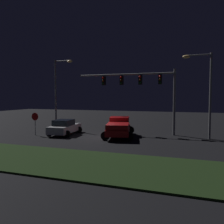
# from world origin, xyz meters

# --- Properties ---
(ground_plane) EXTENTS (80.00, 80.00, 0.00)m
(ground_plane) POSITION_xyz_m (0.00, 0.00, 0.00)
(ground_plane) COLOR black
(grass_median) EXTENTS (24.78, 5.57, 0.10)m
(grass_median) POSITION_xyz_m (0.00, -8.89, 0.05)
(grass_median) COLOR black
(grass_median) RESTS_ON ground_plane
(pickup_truck) EXTENTS (3.74, 5.72, 1.80)m
(pickup_truck) POSITION_xyz_m (1.64, 0.63, 1.00)
(pickup_truck) COLOR maroon
(pickup_truck) RESTS_ON ground_plane
(car_sedan) EXTENTS (2.75, 4.55, 1.51)m
(car_sedan) POSITION_xyz_m (-3.88, 0.01, 0.74)
(car_sedan) COLOR #B7B7BC
(car_sedan) RESTS_ON ground_plane
(traffic_signal_gantry) EXTENTS (10.32, 0.56, 6.50)m
(traffic_signal_gantry) POSITION_xyz_m (3.12, 3.22, 5.03)
(traffic_signal_gantry) COLOR slate
(traffic_signal_gantry) RESTS_ON ground_plane
(street_lamp_left) EXTENTS (2.38, 0.44, 8.11)m
(street_lamp_left) POSITION_xyz_m (-6.84, 3.81, 5.09)
(street_lamp_left) COLOR slate
(street_lamp_left) RESTS_ON ground_plane
(street_lamp_right) EXTENTS (2.58, 0.44, 7.68)m
(street_lamp_right) POSITION_xyz_m (9.16, 2.18, 4.87)
(street_lamp_right) COLOR slate
(street_lamp_right) RESTS_ON ground_plane
(stop_sign) EXTENTS (0.76, 0.08, 2.23)m
(stop_sign) POSITION_xyz_m (-6.36, -1.37, 1.56)
(stop_sign) COLOR slate
(stop_sign) RESTS_ON ground_plane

